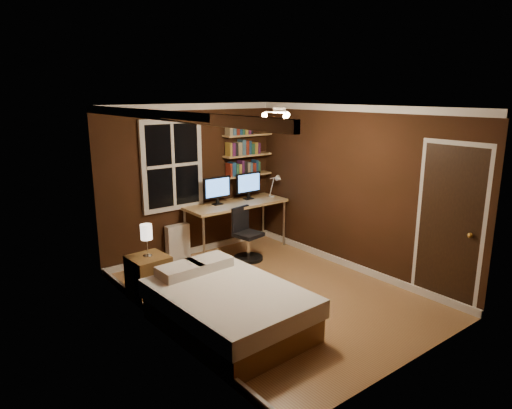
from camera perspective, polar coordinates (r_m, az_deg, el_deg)
floor at (r=6.34m, az=2.04°, el=-11.11°), size 4.20×4.20×0.00m
wall_back at (r=7.61m, az=-8.12°, el=2.94°), size 3.20×0.04×2.50m
wall_left at (r=5.07m, az=-11.84°, el=-2.78°), size 0.04×4.20×2.50m
wall_right at (r=7.03m, az=12.16°, el=1.86°), size 0.04×4.20×2.50m
ceiling at (r=5.75m, az=2.25°, el=12.10°), size 3.20×4.20×0.02m
window at (r=7.36m, az=-10.42°, el=4.85°), size 1.06×0.06×1.46m
door at (r=6.24m, az=22.95°, el=-2.62°), size 0.03×0.82×2.05m
door_knob at (r=6.08m, az=25.19°, el=-3.51°), size 0.06×0.06×0.06m
ceiling_fixture at (r=5.67m, az=2.91°, el=11.06°), size 0.44×0.44×0.18m
bookshelf_lower at (r=8.09m, az=-1.05°, el=3.74°), size 0.92×0.22×0.03m
books_row_lower at (r=8.07m, az=-1.06°, el=4.65°), size 0.66×0.16×0.23m
bookshelf_middle at (r=8.04m, az=-1.06°, el=6.19°), size 0.92×0.22×0.03m
books_row_middle at (r=8.02m, az=-1.07°, el=7.11°), size 0.60×0.16×0.23m
bookshelf_upper at (r=8.00m, az=-1.07°, el=8.68°), size 0.92×0.22×0.03m
books_row_upper at (r=7.99m, az=-1.08°, el=9.61°), size 0.48×0.16×0.23m
bed at (r=5.39m, az=-3.53°, el=-12.69°), size 1.41×1.90×0.63m
nightstand at (r=6.26m, az=-13.23°, el=-8.87°), size 0.50×0.50×0.59m
bedside_lamp at (r=6.08m, az=-13.49°, el=-4.41°), size 0.15×0.15×0.43m
radiator at (r=7.59m, az=-9.75°, el=-4.63°), size 0.39×0.14×0.58m
desk at (r=7.76m, az=-2.51°, el=-0.20°), size 1.79×0.67×0.85m
monitor_left at (r=7.59m, az=-4.88°, el=1.72°), size 0.51×0.12×0.47m
monitor_right at (r=7.96m, az=-0.95°, el=2.34°), size 0.51×0.12×0.47m
desk_lamp at (r=8.07m, az=2.35°, el=2.39°), size 0.14×0.32×0.44m
office_chair at (r=7.47m, az=-1.20°, el=-4.54°), size 0.48×0.48×0.87m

